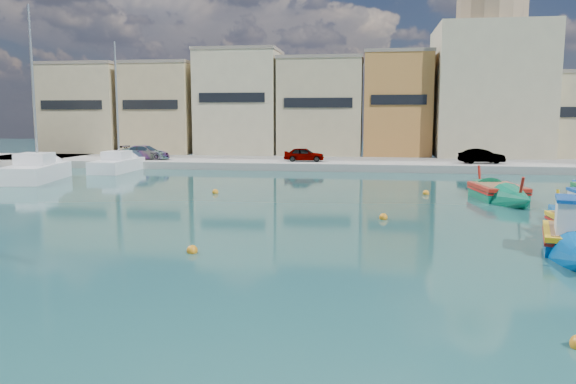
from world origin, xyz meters
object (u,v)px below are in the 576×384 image
(luzzu_blue_cabin, at_px, (576,240))
(luzzu_green, at_px, (498,194))
(church_block, at_px, (489,72))
(yacht_midnorth, at_px, (47,171))
(yacht_north, at_px, (127,164))

(luzzu_blue_cabin, height_order, luzzu_green, luzzu_blue_cabin)
(church_block, bearing_deg, yacht_midnorth, -150.40)
(luzzu_green, bearing_deg, yacht_north, 154.80)
(luzzu_green, distance_m, yacht_north, 29.28)
(luzzu_blue_cabin, bearing_deg, yacht_midnorth, 149.42)
(luzzu_green, bearing_deg, yacht_midnorth, 168.60)
(yacht_north, relative_size, yacht_midnorth, 0.86)
(church_block, height_order, yacht_midnorth, church_block)
(church_block, xyz_separation_m, luzzu_green, (-4.14, -25.09, -8.13))
(luzzu_blue_cabin, height_order, yacht_midnorth, yacht_midnorth)
(church_block, relative_size, luzzu_blue_cabin, 2.37)
(church_block, bearing_deg, luzzu_green, -99.37)
(luzzu_blue_cabin, relative_size, yacht_midnorth, 0.64)
(yacht_north, bearing_deg, luzzu_blue_cabin, -42.13)
(luzzu_blue_cabin, bearing_deg, church_block, 83.60)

